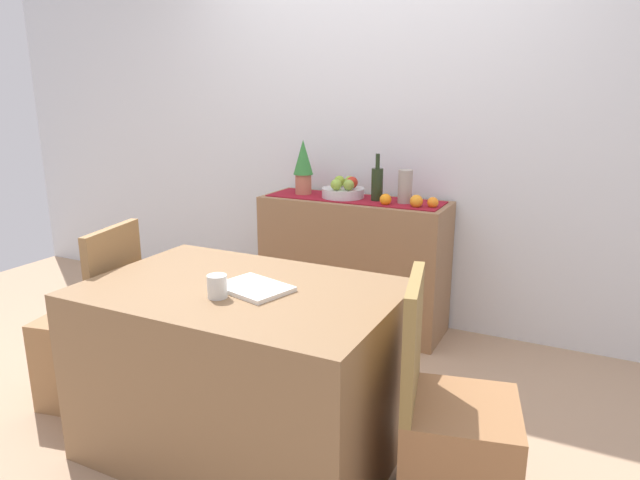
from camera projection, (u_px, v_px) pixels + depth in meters
The scene contains 21 objects.
ground_plane at pixel (290, 391), 2.94m from camera, with size 6.40×6.40×0.02m, color tan.
room_wall_rear at pixel (377, 117), 3.61m from camera, with size 6.40×0.06×2.70m, color silver.
sideboard_console at pixel (353, 264), 3.64m from camera, with size 1.19×0.42×0.85m, color #8D6645.
table_runner at pixel (354, 199), 3.53m from camera, with size 1.12×0.32×0.01m, color maroon.
fruit_bowl at pixel (343, 193), 3.56m from camera, with size 0.27×0.27×0.06m, color silver.
apple_left at pixel (352, 183), 3.53m from camera, with size 0.07×0.07×0.07m, color red.
apple_upper at pixel (339, 181), 3.60m from camera, with size 0.07×0.07×0.07m, color #86AB30.
apple_front at pixel (336, 185), 3.47m from camera, with size 0.07×0.07×0.07m, color #8AAF3C.
apple_right at pixel (349, 185), 3.46m from camera, with size 0.07×0.07×0.07m, color olive.
apple_rear at pixel (350, 181), 3.61m from camera, with size 0.07×0.07×0.07m, color #90AF3B.
wine_bottle at pixel (377, 184), 3.44m from camera, with size 0.07×0.07×0.29m.
ceramic_vase at pixel (405, 187), 3.37m from camera, with size 0.09×0.09×0.21m, color #9E948B.
potted_plant at pixel (303, 165), 3.64m from camera, with size 0.13×0.13×0.36m.
orange_loose_near_bowl at pixel (416, 201), 3.27m from camera, with size 0.08×0.08×0.08m, color orange.
orange_loose_mid at pixel (433, 203), 3.26m from camera, with size 0.06×0.06×0.06m, color orange.
orange_loose_end at pixel (386, 199), 3.34m from camera, with size 0.07×0.07×0.07m, color orange.
dining_table at pixel (244, 370), 2.37m from camera, with size 1.27×0.83×0.74m, color olive.
open_book at pixel (254, 288), 2.24m from camera, with size 0.28×0.21×0.02m, color white.
coffee_cup at pixel (217, 286), 2.15m from camera, with size 0.08×0.08×0.09m, color silver.
chair_near_window at pixel (93, 350), 2.79m from camera, with size 0.47×0.47×0.90m.
chair_by_corner at pixel (454, 450), 2.01m from camera, with size 0.48×0.48×0.90m.
Camera 1 is at (1.31, -2.30, 1.51)m, focal length 31.55 mm.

